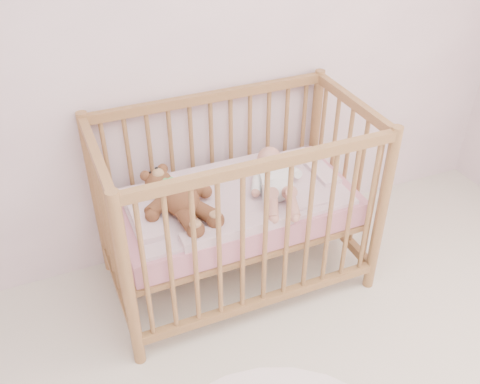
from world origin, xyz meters
name	(u,v)px	position (x,y,z in m)	size (l,w,h in m)	color
wall_back	(190,20)	(0.00, 2.00, 1.35)	(4.00, 0.02, 2.70)	silver
crib	(236,206)	(0.07, 1.60, 0.50)	(1.36, 0.76, 1.00)	#9B6C41
mattress	(236,208)	(0.07, 1.60, 0.49)	(1.22, 0.62, 0.13)	pink
blanket	(236,196)	(0.07, 1.60, 0.56)	(1.10, 0.58, 0.06)	pink
baby	(275,177)	(0.28, 1.58, 0.64)	(0.29, 0.60, 0.14)	white
teddy_bear	(179,199)	(-0.23, 1.58, 0.65)	(0.39, 0.55, 0.15)	brown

